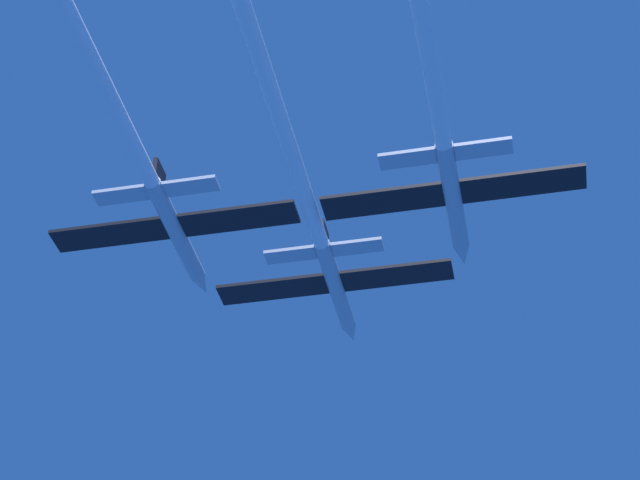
# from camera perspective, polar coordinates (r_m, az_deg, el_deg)

# --- Properties ---
(jet_lead) EXTENTS (16.95, 49.66, 2.81)m
(jet_lead) POSITION_cam_1_polar(r_m,az_deg,el_deg) (72.91, -1.20, 3.65)
(jet_lead) COLOR #B2BAC6
(jet_left_wing) EXTENTS (16.95, 47.19, 2.81)m
(jet_left_wing) POSITION_cam_1_polar(r_m,az_deg,el_deg) (70.00, -10.06, 6.51)
(jet_left_wing) COLOR #B2BAC6
(jet_right_wing) EXTENTS (16.95, 48.21, 2.81)m
(jet_right_wing) POSITION_cam_1_polar(r_m,az_deg,el_deg) (65.90, 5.35, 9.03)
(jet_right_wing) COLOR #B2BAC6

